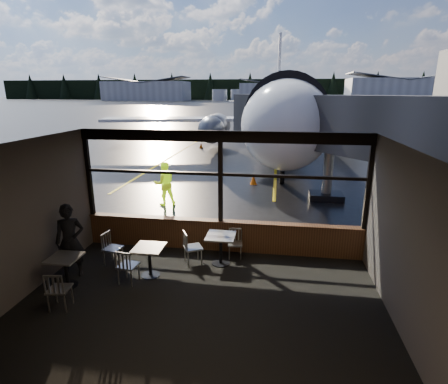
% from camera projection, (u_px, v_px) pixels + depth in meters
% --- Properties ---
extents(ground_plane, '(520.00, 520.00, 0.00)m').
position_uv_depth(ground_plane, '(274.00, 105.00, 124.37)').
color(ground_plane, black).
rests_on(ground_plane, ground).
extents(carpet_floor, '(8.00, 6.00, 0.01)m').
position_uv_depth(carpet_floor, '(198.00, 310.00, 7.48)').
color(carpet_floor, black).
rests_on(carpet_floor, ground).
extents(ceiling, '(8.00, 6.00, 0.04)m').
position_uv_depth(ceiling, '(195.00, 148.00, 6.52)').
color(ceiling, '#38332D').
rests_on(ceiling, ground).
extents(wall_left, '(0.04, 6.00, 3.50)m').
position_uv_depth(wall_left, '(17.00, 223.00, 7.58)').
color(wall_left, '#544B43').
rests_on(wall_left, ground).
extents(wall_right, '(0.04, 6.00, 3.50)m').
position_uv_depth(wall_right, '(409.00, 247.00, 6.42)').
color(wall_right, '#544B43').
rests_on(wall_right, ground).
extents(wall_back, '(8.00, 0.04, 3.50)m').
position_uv_depth(wall_back, '(140.00, 332.00, 4.15)').
color(wall_back, '#544B43').
rests_on(wall_back, ground).
extents(window_sill, '(8.00, 0.28, 0.90)m').
position_uv_depth(window_sill, '(221.00, 236.00, 10.21)').
color(window_sill, '#4A2916').
rests_on(window_sill, ground).
extents(window_header, '(8.00, 0.18, 0.30)m').
position_uv_depth(window_header, '(220.00, 136.00, 9.41)').
color(window_header, black).
rests_on(window_header, ground).
extents(mullion_left, '(0.12, 0.12, 2.60)m').
position_uv_depth(mullion_left, '(89.00, 173.00, 10.30)').
color(mullion_left, black).
rests_on(mullion_left, ground).
extents(mullion_centre, '(0.12, 0.12, 2.60)m').
position_uv_depth(mullion_centre, '(220.00, 178.00, 9.73)').
color(mullion_centre, black).
rests_on(mullion_centre, ground).
extents(mullion_right, '(0.12, 0.12, 2.60)m').
position_uv_depth(mullion_right, '(369.00, 183.00, 9.16)').
color(mullion_right, black).
rests_on(mullion_right, ground).
extents(window_transom, '(8.00, 0.10, 0.08)m').
position_uv_depth(window_transom, '(220.00, 174.00, 9.70)').
color(window_transom, black).
rests_on(window_transom, ground).
extents(airliner, '(31.67, 37.78, 11.39)m').
position_uv_depth(airliner, '(281.00, 77.00, 28.24)').
color(airliner, white).
rests_on(airliner, ground_plane).
extents(jet_bridge, '(8.45, 10.33, 4.51)m').
position_uv_depth(jet_bridge, '(328.00, 149.00, 14.42)').
color(jet_bridge, '#2D2C2F').
rests_on(jet_bridge, ground_plane).
extents(cafe_table_near, '(0.76, 0.76, 0.83)m').
position_uv_depth(cafe_table_near, '(221.00, 250.00, 9.39)').
color(cafe_table_near, '#9C968F').
rests_on(cafe_table_near, carpet_floor).
extents(cafe_table_mid, '(0.72, 0.72, 0.80)m').
position_uv_depth(cafe_table_mid, '(150.00, 261.00, 8.78)').
color(cafe_table_mid, gray).
rests_on(cafe_table_mid, carpet_floor).
extents(cafe_table_left, '(0.70, 0.70, 0.77)m').
position_uv_depth(cafe_table_left, '(66.00, 272.00, 8.31)').
color(cafe_table_left, gray).
rests_on(cafe_table_left, carpet_floor).
extents(chair_near_w, '(0.70, 0.70, 0.95)m').
position_uv_depth(chair_near_w, '(193.00, 248.00, 9.37)').
color(chair_near_w, '#B3AEA2').
rests_on(chair_near_w, carpet_floor).
extents(chair_near_n, '(0.50, 0.50, 0.83)m').
position_uv_depth(chair_near_n, '(235.00, 244.00, 9.75)').
color(chair_near_n, '#ABA79B').
rests_on(chair_near_n, carpet_floor).
extents(chair_mid_s, '(0.56, 0.56, 0.91)m').
position_uv_depth(chair_mid_s, '(128.00, 266.00, 8.44)').
color(chair_mid_s, '#B7B1A5').
rests_on(chair_mid_s, carpet_floor).
extents(chair_mid_w, '(0.57, 0.57, 0.90)m').
position_uv_depth(chair_mid_w, '(113.00, 249.00, 9.37)').
color(chair_mid_w, '#B0AC9F').
rests_on(chair_mid_w, carpet_floor).
extents(chair_left_s, '(0.56, 0.56, 0.91)m').
position_uv_depth(chair_left_s, '(59.00, 289.00, 7.43)').
color(chair_left_s, beige).
rests_on(chair_left_s, carpet_floor).
extents(passenger, '(0.81, 0.69, 1.88)m').
position_uv_depth(passenger, '(70.00, 241.00, 8.66)').
color(passenger, black).
rests_on(passenger, carpet_floor).
extents(ground_crew, '(1.09, 1.02, 1.79)m').
position_uv_depth(ground_crew, '(164.00, 184.00, 14.29)').
color(ground_crew, '#BFF219').
rests_on(ground_crew, ground_plane).
extents(cone_nose, '(0.35, 0.35, 0.48)m').
position_uv_depth(cone_nose, '(253.00, 180.00, 17.63)').
color(cone_nose, '#F85007').
rests_on(cone_nose, ground_plane).
extents(cone_wing, '(0.31, 0.31, 0.44)m').
position_uv_depth(cone_wing, '(201.00, 146.00, 29.06)').
color(cone_wing, '#F95007').
rests_on(cone_wing, ground_plane).
extents(hangar_left, '(45.00, 18.00, 11.00)m').
position_uv_depth(hangar_left, '(147.00, 90.00, 190.03)').
color(hangar_left, silver).
rests_on(hangar_left, ground_plane).
extents(hangar_mid, '(38.00, 15.00, 10.00)m').
position_uv_depth(hangar_mid, '(276.00, 91.00, 184.77)').
color(hangar_mid, silver).
rests_on(hangar_mid, ground_plane).
extents(hangar_right, '(50.00, 20.00, 12.00)m').
position_uv_depth(hangar_right, '(401.00, 89.00, 169.14)').
color(hangar_right, silver).
rests_on(hangar_right, ground_plane).
extents(fuel_tank_a, '(8.00, 8.00, 6.00)m').
position_uv_depth(fuel_tank_a, '(220.00, 95.00, 186.82)').
color(fuel_tank_a, silver).
rests_on(fuel_tank_a, ground_plane).
extents(fuel_tank_b, '(8.00, 8.00, 6.00)m').
position_uv_depth(fuel_tank_b, '(238.00, 95.00, 185.37)').
color(fuel_tank_b, silver).
rests_on(fuel_tank_b, ground_plane).
extents(fuel_tank_c, '(8.00, 8.00, 6.00)m').
position_uv_depth(fuel_tank_c, '(257.00, 95.00, 183.92)').
color(fuel_tank_c, silver).
rests_on(fuel_tank_c, ground_plane).
extents(treeline, '(360.00, 3.00, 12.00)m').
position_uv_depth(treeline, '(277.00, 90.00, 208.25)').
color(treeline, black).
rests_on(treeline, ground_plane).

